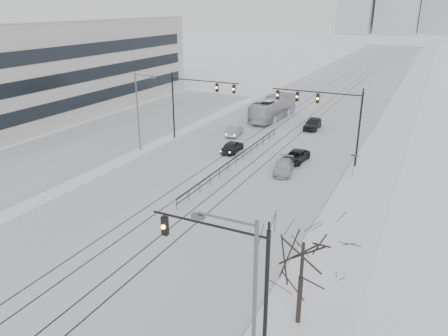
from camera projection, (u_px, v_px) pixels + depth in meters
road at (312, 109)px, 71.85m from camera, size 22.00×260.00×0.02m
sidewalk_east at (399, 117)px, 66.29m from camera, size 5.00×260.00×0.16m
curb at (382, 115)px, 67.31m from camera, size 0.10×260.00×0.12m
parking_strip at (117, 131)px, 59.02m from camera, size 14.00×60.00×0.03m
tram_rails at (269, 141)px, 55.02m from camera, size 5.30×180.00×0.01m
office_building at (15, 70)px, 63.90m from camera, size 20.20×62.20×14.11m
traffic_mast_near at (235, 269)px, 20.39m from camera, size 6.10×0.37×7.00m
traffic_mast_ne at (328, 111)px, 45.45m from camera, size 9.60×0.37×8.00m
traffic_mast_nw at (193, 97)px, 53.19m from camera, size 9.10×0.37×8.00m
street_light_east at (247, 307)px, 16.86m from camera, size 2.73×0.25×9.00m
street_light_west at (139, 107)px, 49.78m from camera, size 2.73×0.25×9.00m
bare_tree at (303, 252)px, 21.96m from camera, size 4.40×4.40×6.10m
median_fence at (236, 161)px, 46.43m from camera, size 0.06×24.00×1.00m
street_sign at (354, 162)px, 42.90m from camera, size 0.70×0.06×2.40m
sedan_sb_inner at (232, 147)px, 50.59m from camera, size 1.76×4.08×1.37m
sedan_sb_outer at (235, 131)px, 56.93m from camera, size 1.98×4.17×1.32m
sedan_nb_front at (295, 157)px, 47.49m from camera, size 2.41×4.57×1.23m
sedan_nb_right at (284, 167)px, 44.38m from camera, size 2.60×4.64×1.27m
sedan_nb_far at (313, 123)px, 59.95m from camera, size 2.07×4.72×1.58m
box_truck at (273, 108)px, 64.92m from camera, size 3.44×11.86×3.26m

